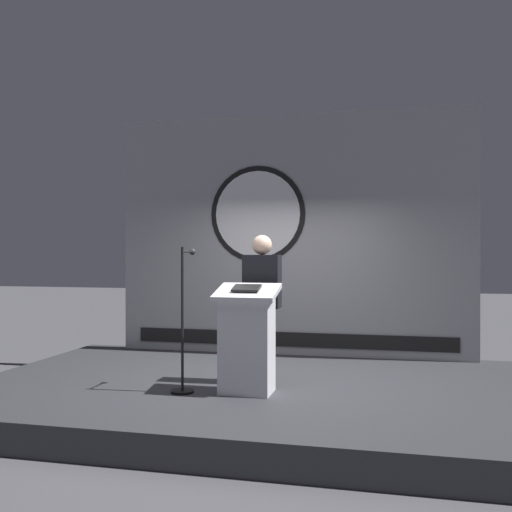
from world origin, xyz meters
TOP-DOWN VIEW (x-y plane):
  - ground_plane at (0.00, 0.00)m, footprint 40.00×40.00m
  - stage_platform at (0.00, 0.00)m, footprint 6.40×4.00m
  - banner_display at (-0.02, 1.85)m, footprint 5.05×0.12m
  - podium at (-0.04, -0.50)m, footprint 0.64×0.50m
  - speaker_person at (0.01, -0.02)m, footprint 0.40×0.26m
  - microphone_stand at (-0.69, -0.61)m, footprint 0.24×0.46m

SIDE VIEW (x-z plane):
  - ground_plane at x=0.00m, z-range 0.00..0.00m
  - stage_platform at x=0.00m, z-range 0.00..0.30m
  - microphone_stand at x=-0.69m, z-range 0.07..1.57m
  - podium at x=-0.04m, z-range 0.28..1.41m
  - speaker_person at x=0.01m, z-range 0.32..1.96m
  - banner_display at x=-0.02m, z-range 0.29..3.70m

